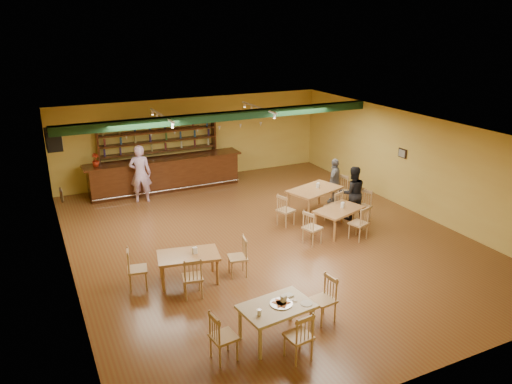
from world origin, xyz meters
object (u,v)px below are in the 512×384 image
dining_table_c (189,268)px  patron_bar (140,174)px  near_table (276,322)px  bar_counter (165,174)px  dining_table_b (314,201)px  dining_table_d (338,220)px  patron_right_a (352,193)px

dining_table_c → patron_bar: (0.26, 5.64, 0.61)m
near_table → patron_bar: patron_bar is taller
bar_counter → dining_table_b: size_ratio=3.35×
dining_table_b → dining_table_c: (-4.74, -2.29, -0.07)m
dining_table_d → near_table: size_ratio=1.04×
dining_table_b → dining_table_d: bearing=-111.9°
patron_bar → bar_counter: bearing=-123.8°
bar_counter → dining_table_c: size_ratio=4.00×
bar_counter → dining_table_d: 6.54m
dining_table_c → dining_table_d: (4.64, 0.85, 0.00)m
dining_table_b → patron_bar: bearing=125.3°
bar_counter → patron_bar: patron_bar is taller
dining_table_d → patron_right_a: bearing=17.2°
near_table → patron_right_a: bearing=35.0°
bar_counter → dining_table_c: bearing=-101.3°
dining_table_c → bar_counter: bearing=89.8°
dining_table_b → patron_bar: 5.62m
dining_table_c → near_table: near_table is taller
near_table → patron_right_a: patron_right_a is taller
dining_table_b → near_table: bearing=-146.1°
dining_table_b → dining_table_c: dining_table_b is taller
dining_table_d → near_table: near_table is taller
dining_table_b → patron_right_a: patron_right_a is taller
dining_table_d → near_table: bearing=-155.2°
dining_table_b → patron_bar: patron_bar is taller
dining_table_b → patron_right_a: bearing=-62.9°
dining_table_b → dining_table_d: size_ratio=1.18×
dining_table_d → near_table: 5.25m
patron_bar → dining_table_c: bearing=104.9°
dining_table_d → patron_bar: size_ratio=0.72×
bar_counter → dining_table_b: bar_counter is taller
dining_table_c → patron_right_a: bearing=26.1°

